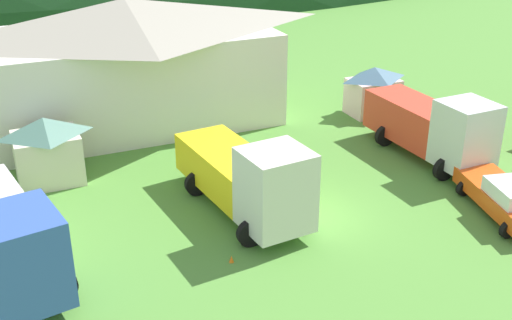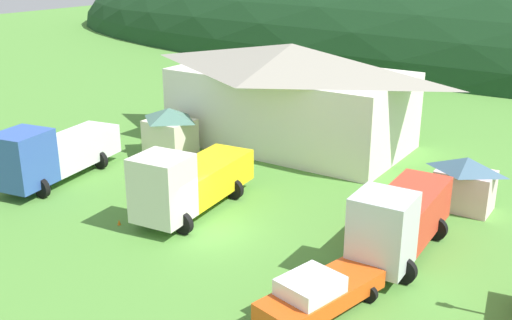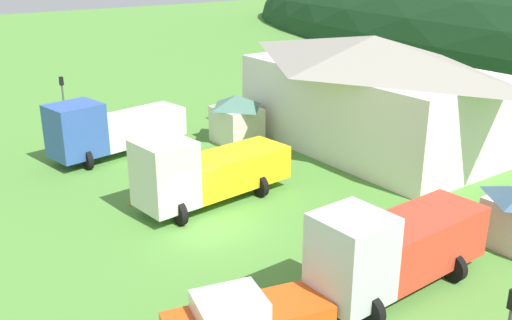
# 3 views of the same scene
# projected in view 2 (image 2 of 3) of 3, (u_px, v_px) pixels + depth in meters

# --- Properties ---
(ground_plane) EXTENTS (200.00, 200.00, 0.00)m
(ground_plane) POSITION_uv_depth(u_px,v_px,m) (212.00, 231.00, 29.31)
(ground_plane) COLOR #518C38
(forested_hill_backdrop) EXTENTS (153.39, 60.00, 33.58)m
(forested_hill_backdrop) POSITION_uv_depth(u_px,v_px,m) (512.00, 50.00, 81.69)
(forested_hill_backdrop) COLOR #193D1E
(forested_hill_backdrop) RESTS_ON ground
(depot_building) EXTENTS (16.72, 9.27, 6.98)m
(depot_building) POSITION_uv_depth(u_px,v_px,m) (291.00, 94.00, 41.23)
(depot_building) COLOR white
(depot_building) RESTS_ON ground
(play_shed_cream) EXTENTS (3.12, 2.65, 3.14)m
(play_shed_cream) POSITION_uv_depth(u_px,v_px,m) (170.00, 130.00, 39.81)
(play_shed_cream) COLOR beige
(play_shed_cream) RESTS_ON ground
(play_shed_pink) EXTENTS (3.05, 2.17, 2.85)m
(play_shed_pink) POSITION_uv_depth(u_px,v_px,m) (465.00, 183.00, 31.35)
(play_shed_pink) COLOR beige
(play_shed_pink) RESTS_ON ground
(box_truck_blue) EXTENTS (4.03, 8.75, 3.60)m
(box_truck_blue) POSITION_uv_depth(u_px,v_px,m) (52.00, 153.00, 34.97)
(box_truck_blue) COLOR #3356AD
(box_truck_blue) RESTS_ON ground
(flatbed_truck_yellow) EXTENTS (3.75, 8.28, 3.74)m
(flatbed_truck_yellow) POSITION_uv_depth(u_px,v_px,m) (188.00, 181.00, 30.73)
(flatbed_truck_yellow) COLOR silver
(flatbed_truck_yellow) RESTS_ON ground
(tow_truck_silver) EXTENTS (3.27, 7.64, 3.64)m
(tow_truck_silver) POSITION_uv_depth(u_px,v_px,m) (399.00, 219.00, 26.41)
(tow_truck_silver) COLOR silver
(tow_truck_silver) RESTS_ON ground
(service_pickup_orange) EXTENTS (3.17, 5.67, 1.66)m
(service_pickup_orange) POSITION_uv_depth(u_px,v_px,m) (319.00, 293.00, 22.47)
(service_pickup_orange) COLOR #E15016
(service_pickup_orange) RESTS_ON ground
(traffic_cone_near_pickup) EXTENTS (0.36, 0.36, 0.55)m
(traffic_cone_near_pickup) POSITION_uv_depth(u_px,v_px,m) (119.00, 225.00, 29.96)
(traffic_cone_near_pickup) COLOR orange
(traffic_cone_near_pickup) RESTS_ON ground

